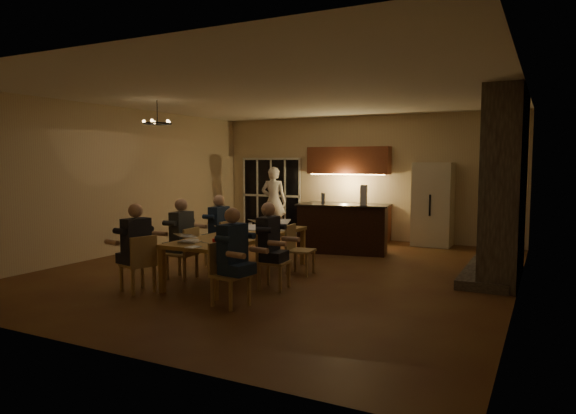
{
  "coord_description": "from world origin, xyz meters",
  "views": [
    {
      "loc": [
        4.38,
        -8.33,
        2.01
      ],
      "look_at": [
        -0.03,
        0.3,
        1.16
      ],
      "focal_mm": 32.0,
      "sensor_mm": 36.0,
      "label": 1
    }
  ],
  "objects_px": {
    "chair_right_mid": "(274,261)",
    "can_silver": "(221,236)",
    "standing_person": "(274,201)",
    "chandelier": "(157,124)",
    "person_right_near": "(233,257)",
    "laptop_a": "(189,235)",
    "laptop_f": "(279,223)",
    "redcup_near": "(215,243)",
    "person_left_mid": "(182,238)",
    "laptop_d": "(254,229)",
    "refrigerator": "(433,204)",
    "laptop_c": "(229,227)",
    "plate_left": "(192,240)",
    "bar_island": "(342,229)",
    "mug_front": "(224,235)",
    "person_right_mid": "(268,246)",
    "mug_back": "(250,225)",
    "chair_right_far": "(301,250)",
    "plate_far": "(282,230)",
    "mug_mid": "(264,228)",
    "chair_left_near": "(138,264)",
    "can_cola": "(272,223)",
    "laptop_e": "(261,221)",
    "redcup_mid": "(235,227)",
    "person_left_far": "(219,230)",
    "plate_near": "(241,239)",
    "chair_left_mid": "(182,253)",
    "laptop_b": "(231,235)",
    "dining_table": "(241,256)",
    "bar_bottle": "(323,198)",
    "chair_right_near": "(231,275)"
  },
  "relations": [
    {
      "from": "chair_right_mid",
      "to": "can_silver",
      "type": "relative_size",
      "value": 7.42
    },
    {
      "from": "standing_person",
      "to": "chandelier",
      "type": "relative_size",
      "value": 3.49
    },
    {
      "from": "person_right_near",
      "to": "laptop_a",
      "type": "xyz_separation_m",
      "value": [
        -1.12,
        0.47,
        0.17
      ]
    },
    {
      "from": "laptop_f",
      "to": "redcup_near",
      "type": "distance_m",
      "value": 2.26
    },
    {
      "from": "person_right_near",
      "to": "person_left_mid",
      "type": "bearing_deg",
      "value": 68.1
    },
    {
      "from": "laptop_d",
      "to": "refrigerator",
      "type": "bearing_deg",
      "value": 55.11
    },
    {
      "from": "laptop_d",
      "to": "standing_person",
      "type": "bearing_deg",
      "value": 102.17
    },
    {
      "from": "laptop_c",
      "to": "plate_left",
      "type": "xyz_separation_m",
      "value": [
        -0.09,
        -0.94,
        -0.1
      ]
    },
    {
      "from": "bar_island",
      "to": "person_left_mid",
      "type": "relative_size",
      "value": 1.46
    },
    {
      "from": "mug_front",
      "to": "person_left_mid",
      "type": "bearing_deg",
      "value": 179.13
    },
    {
      "from": "person_right_mid",
      "to": "mug_back",
      "type": "xyz_separation_m",
      "value": [
        -1.14,
        1.33,
        0.11
      ]
    },
    {
      "from": "laptop_c",
      "to": "chair_right_far",
      "type": "bearing_deg",
      "value": -146.66
    },
    {
      "from": "plate_left",
      "to": "plate_far",
      "type": "bearing_deg",
      "value": 67.9
    },
    {
      "from": "chair_right_mid",
      "to": "chair_right_far",
      "type": "xyz_separation_m",
      "value": [
        -0.08,
        1.13,
        0.0
      ]
    },
    {
      "from": "mug_mid",
      "to": "chair_left_near",
      "type": "bearing_deg",
      "value": -113.61
    },
    {
      "from": "laptop_c",
      "to": "person_right_mid",
      "type": "bearing_deg",
      "value": 157.53
    },
    {
      "from": "chair_left_near",
      "to": "redcup_near",
      "type": "bearing_deg",
      "value": 124.16
    },
    {
      "from": "person_right_mid",
      "to": "can_cola",
      "type": "bearing_deg",
      "value": 25.68
    },
    {
      "from": "standing_person",
      "to": "laptop_e",
      "type": "distance_m",
      "value": 3.99
    },
    {
      "from": "redcup_mid",
      "to": "plate_left",
      "type": "distance_m",
      "value": 1.37
    },
    {
      "from": "bar_island",
      "to": "plate_left",
      "type": "height_order",
      "value": "bar_island"
    },
    {
      "from": "refrigerator",
      "to": "laptop_e",
      "type": "relative_size",
      "value": 6.25
    },
    {
      "from": "person_left_far",
      "to": "standing_person",
      "type": "distance_m",
      "value": 4.12
    },
    {
      "from": "laptop_d",
      "to": "plate_near",
      "type": "height_order",
      "value": "laptop_d"
    },
    {
      "from": "chair_left_mid",
      "to": "laptop_d",
      "type": "bearing_deg",
      "value": 114.88
    },
    {
      "from": "mug_front",
      "to": "plate_left",
      "type": "bearing_deg",
      "value": -123.66
    },
    {
      "from": "refrigerator",
      "to": "laptop_f",
      "type": "height_order",
      "value": "refrigerator"
    },
    {
      "from": "person_right_near",
      "to": "can_silver",
      "type": "bearing_deg",
      "value": 52.28
    },
    {
      "from": "chair_right_mid",
      "to": "chandelier",
      "type": "xyz_separation_m",
      "value": [
        -2.98,
        0.75,
        2.31
      ]
    },
    {
      "from": "laptop_f",
      "to": "plate_near",
      "type": "relative_size",
      "value": 1.39
    },
    {
      "from": "laptop_b",
      "to": "mug_front",
      "type": "distance_m",
      "value": 0.44
    },
    {
      "from": "chandelier",
      "to": "laptop_a",
      "type": "relative_size",
      "value": 1.69
    },
    {
      "from": "chair_left_mid",
      "to": "laptop_e",
      "type": "bearing_deg",
      "value": 154.8
    },
    {
      "from": "dining_table",
      "to": "bar_bottle",
      "type": "xyz_separation_m",
      "value": [
        0.26,
        3.02,
        0.83
      ]
    },
    {
      "from": "person_right_mid",
      "to": "chair_right_near",
      "type": "bearing_deg",
      "value": 179.6
    },
    {
      "from": "laptop_c",
      "to": "bar_bottle",
      "type": "distance_m",
      "value": 3.1
    },
    {
      "from": "laptop_d",
      "to": "redcup_mid",
      "type": "height_order",
      "value": "laptop_d"
    },
    {
      "from": "chair_left_mid",
      "to": "person_right_mid",
      "type": "xyz_separation_m",
      "value": [
        1.67,
        0.07,
        0.24
      ]
    },
    {
      "from": "chair_right_mid",
      "to": "laptop_d",
      "type": "relative_size",
      "value": 2.78
    },
    {
      "from": "redcup_mid",
      "to": "can_silver",
      "type": "distance_m",
      "value": 1.18
    },
    {
      "from": "laptop_e",
      "to": "bar_bottle",
      "type": "height_order",
      "value": "bar_bottle"
    },
    {
      "from": "chair_left_near",
      "to": "can_cola",
      "type": "distance_m",
      "value": 3.07
    },
    {
      "from": "chandelier",
      "to": "mug_front",
      "type": "distance_m",
      "value": 2.92
    },
    {
      "from": "laptop_b",
      "to": "laptop_c",
      "type": "relative_size",
      "value": 1.0
    },
    {
      "from": "mug_back",
      "to": "plate_left",
      "type": "height_order",
      "value": "mug_back"
    },
    {
      "from": "bar_island",
      "to": "chair_left_mid",
      "type": "height_order",
      "value": "bar_island"
    },
    {
      "from": "person_left_far",
      "to": "bar_bottle",
      "type": "bearing_deg",
      "value": 154.36
    },
    {
      "from": "person_right_near",
      "to": "plate_near",
      "type": "distance_m",
      "value": 1.16
    },
    {
      "from": "redcup_mid",
      "to": "redcup_near",
      "type": "bearing_deg",
      "value": -66.28
    },
    {
      "from": "laptop_e",
      "to": "mug_mid",
      "type": "distance_m",
      "value": 0.52
    }
  ]
}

